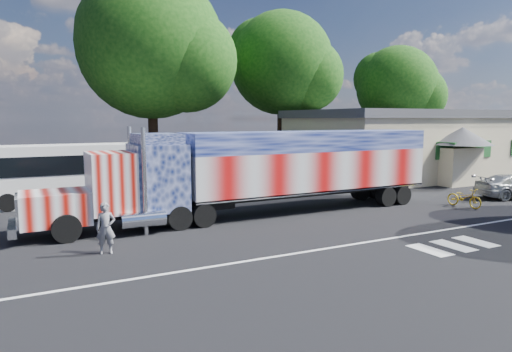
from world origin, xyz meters
name	(u,v)px	position (x,y,z in m)	size (l,w,h in m)	color
ground	(289,230)	(0.00, 0.00, 0.00)	(100.00, 100.00, 0.00)	black
lane_markings	(385,247)	(1.71, -3.77, 0.01)	(30.00, 2.67, 0.01)	silver
semi_truck	(267,169)	(0.63, 3.11, 2.18)	(19.84, 3.13, 4.23)	black
coach_bus	(90,172)	(-6.36, 10.63, 1.64)	(10.89, 2.53, 3.17)	white
hall_building	(429,143)	(19.92, 10.86, 2.62)	(22.40, 12.80, 5.20)	beige
woman	(106,228)	(-7.29, -0.05, 0.88)	(0.64, 0.42, 1.76)	slate
bicycle	(464,198)	(10.59, -0.01, 0.50)	(0.66, 1.90, 1.00)	gold
tree_far_ne	(398,87)	(24.22, 18.91, 7.69)	(8.47, 8.06, 11.77)	black
tree_ne_a	(284,64)	(10.78, 18.78, 9.23)	(9.27, 8.83, 13.71)	black
tree_n_mid	(154,47)	(-0.92, 17.16, 9.65)	(10.85, 10.33, 14.87)	black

